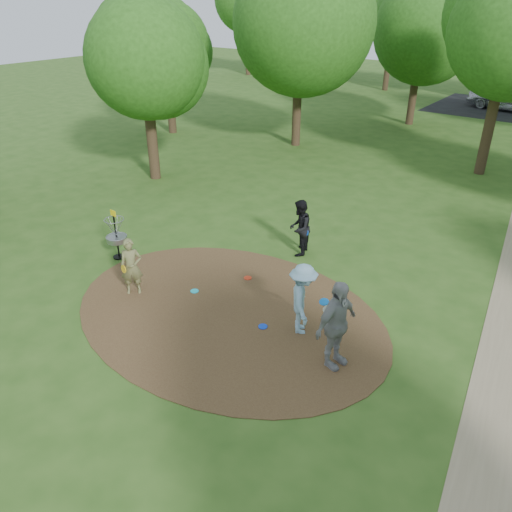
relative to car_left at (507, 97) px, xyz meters
The scene contains 12 objects.
ground 29.76m from the car_left, 89.28° to the right, with size 100.00×100.00×0.00m, color #2D5119.
dirt_clearing 29.76m from the car_left, 89.28° to the right, with size 8.40×8.40×0.02m, color #47301C.
player_observer_with_disc 30.58m from the car_left, 94.17° to the right, with size 0.67×0.67×1.57m.
player_throwing_with_disc 29.36m from the car_left, 85.60° to the right, with size 1.27×1.31×1.77m.
player_walking_with_disc 25.99m from the car_left, 89.81° to the right, with size 0.89×1.01×1.73m.
player_waiting_with_disc 30.08m from the car_left, 83.42° to the right, with size 0.71×1.28×2.06m.
disc_ground_cyan 29.55m from the car_left, 91.85° to the right, with size 0.22×0.22×0.02m, color #1BC5DD.
disc_ground_blue 29.76m from the car_left, 87.20° to the right, with size 0.22×0.22×0.02m, color #0C38D7.
disc_ground_red 28.13m from the car_left, 90.48° to the right, with size 0.22×0.22×0.02m, color red.
car_left is the anchor object (origin of this frame).
disc_golf_basket 29.73m from the car_left, 97.98° to the right, with size 0.63×0.63×1.54m.
tree_ring 20.33m from the car_left, 84.03° to the right, with size 37.33×45.28×8.94m.
Camera 1 is at (6.79, -7.87, 7.15)m, focal length 35.00 mm.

